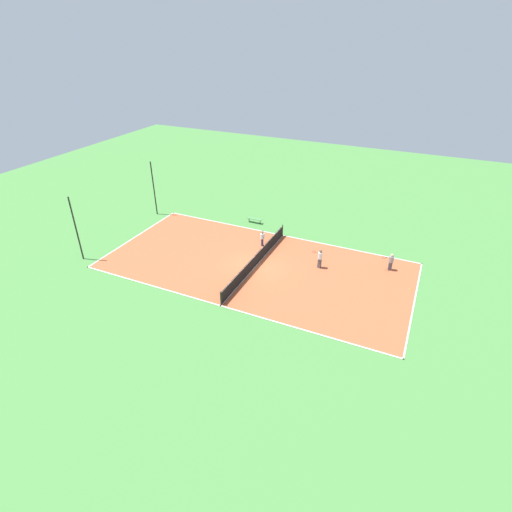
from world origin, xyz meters
name	(u,v)px	position (x,y,z in m)	size (l,w,h in m)	color
ground_plane	(256,266)	(0.00, 0.00, 0.00)	(80.00, 80.00, 0.00)	#47843D
court_surface	(256,266)	(0.00, 0.00, 0.01)	(11.87, 24.43, 0.02)	#B75633
tennis_net	(256,259)	(0.00, 0.00, 0.58)	(11.67, 0.10, 1.09)	black
bench	(255,219)	(7.28, 3.50, 0.39)	(0.36, 1.50, 0.45)	#4C8C4C
player_baseline_gray	(391,261)	(3.82, -9.89, 0.84)	(0.66, 0.99, 1.45)	#4C4C51
player_far_white	(262,238)	(3.31, 0.92, 0.79)	(0.98, 0.70, 1.37)	navy
player_near_white	(320,257)	(1.82, -4.72, 0.96)	(0.52, 0.98, 1.64)	#4C4C51
tennis_ball_right_alley	(210,236)	(2.94, 6.00, 0.06)	(0.07, 0.07, 0.07)	#CCE033
tennis_ball_left_sideline	(410,289)	(1.62, -11.69, 0.06)	(0.07, 0.07, 0.07)	#CCE033
fence_post_back_left	(76,229)	(-5.01, 13.52, 2.74)	(0.12, 0.12, 5.48)	black
fence_post_back_right	(154,189)	(5.01, 13.52, 2.74)	(0.12, 0.12, 5.48)	black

